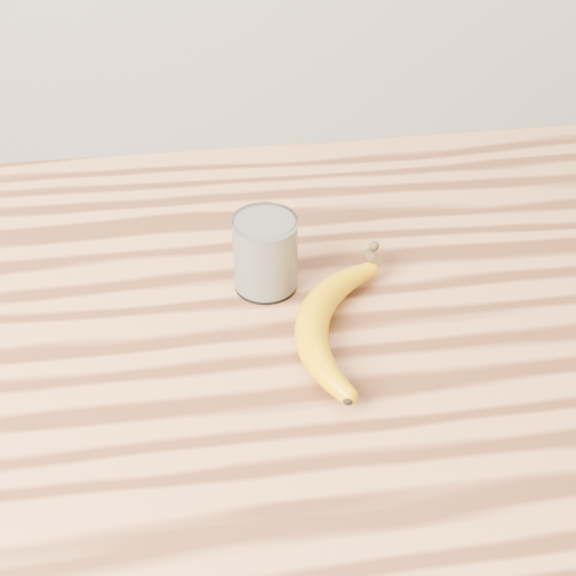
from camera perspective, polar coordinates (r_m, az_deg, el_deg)
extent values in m
cube|color=#AD6E3F|center=(0.90, -0.46, -3.65)|extent=(1.20, 0.80, 0.04)
cylinder|color=brown|center=(1.58, 17.87, -5.30)|extent=(0.06, 0.06, 0.86)
cylinder|color=white|center=(0.91, -1.62, 2.46)|extent=(0.07, 0.07, 0.09)
torus|color=white|center=(0.88, -1.68, 4.80)|extent=(0.07, 0.07, 0.00)
cylinder|color=silver|center=(0.91, -1.62, 2.41)|extent=(0.07, 0.07, 0.08)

